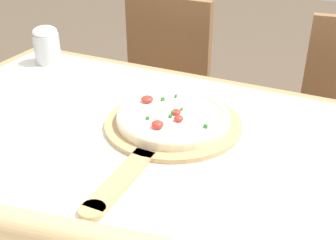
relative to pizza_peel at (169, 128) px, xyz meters
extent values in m
cube|color=#A87F51|center=(0.05, -0.11, -0.03)|extent=(1.50, 0.93, 0.03)
cylinder|color=#A87F51|center=(-0.64, 0.30, -0.40)|extent=(0.06, 0.06, 0.72)
cube|color=white|center=(0.05, -0.11, -0.01)|extent=(1.42, 0.85, 0.00)
cylinder|color=tan|center=(0.00, 0.03, 0.00)|extent=(0.33, 0.33, 0.01)
cube|color=tan|center=(0.00, -0.22, 0.00)|extent=(0.04, 0.21, 0.01)
cylinder|color=tan|center=(0.00, -0.32, 0.00)|extent=(0.05, 0.05, 0.01)
cylinder|color=beige|center=(0.00, 0.03, 0.01)|extent=(0.27, 0.27, 0.02)
torus|color=beige|center=(0.00, 0.03, 0.02)|extent=(0.27, 0.27, 0.02)
cylinder|color=white|center=(0.00, 0.03, 0.02)|extent=(0.23, 0.23, 0.00)
ellipsoid|color=red|center=(0.02, 0.00, 0.03)|extent=(0.02, 0.02, 0.01)
ellipsoid|color=red|center=(0.01, 0.03, 0.03)|extent=(0.02, 0.02, 0.01)
ellipsoid|color=red|center=(-0.01, -0.05, 0.03)|extent=(0.03, 0.03, 0.02)
ellipsoid|color=red|center=(-0.09, 0.06, 0.03)|extent=(0.03, 0.03, 0.01)
cube|color=#387533|center=(-0.05, 0.08, 0.03)|extent=(0.01, 0.01, 0.01)
cube|color=#387533|center=(0.00, 0.02, 0.03)|extent=(0.01, 0.01, 0.01)
cube|color=#387533|center=(0.09, 0.00, 0.03)|extent=(0.01, 0.01, 0.01)
cube|color=#387533|center=(0.01, 0.05, 0.03)|extent=(0.01, 0.01, 0.01)
cube|color=#387533|center=(0.00, 0.01, 0.03)|extent=(0.01, 0.01, 0.01)
cube|color=#387533|center=(-0.04, -0.02, 0.03)|extent=(0.01, 0.01, 0.01)
cube|color=#387533|center=(-0.03, 0.11, 0.03)|extent=(0.01, 0.01, 0.01)
cube|color=#387533|center=(0.01, 0.03, 0.03)|extent=(0.01, 0.01, 0.01)
cube|color=#387533|center=(0.00, 0.02, 0.03)|extent=(0.01, 0.01, 0.01)
cylinder|color=tan|center=(-0.01, -0.41, 0.02)|extent=(0.39, 0.12, 0.06)
cube|color=brown|center=(-0.36, 0.57, -0.33)|extent=(0.41, 0.41, 0.02)
cube|color=brown|center=(-0.36, 0.76, -0.10)|extent=(0.38, 0.04, 0.44)
cylinder|color=brown|center=(-0.52, 0.42, -0.55)|extent=(0.04, 0.04, 0.41)
cylinder|color=brown|center=(-0.20, 0.41, -0.55)|extent=(0.04, 0.04, 0.41)
cylinder|color=brown|center=(-0.52, 0.74, -0.55)|extent=(0.04, 0.04, 0.41)
cylinder|color=brown|center=(-0.20, 0.73, -0.55)|extent=(0.04, 0.04, 0.41)
cylinder|color=brown|center=(0.27, 0.40, -0.55)|extent=(0.04, 0.04, 0.41)
cylinder|color=brown|center=(0.24, 0.72, -0.55)|extent=(0.04, 0.04, 0.41)
cylinder|color=#B2B7BC|center=(-0.54, 0.23, 0.04)|extent=(0.08, 0.08, 0.09)
ellipsoid|color=white|center=(-0.54, 0.23, 0.10)|extent=(0.08, 0.08, 0.04)
camera|label=1|loc=(0.36, -0.78, 0.50)|focal=45.00mm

